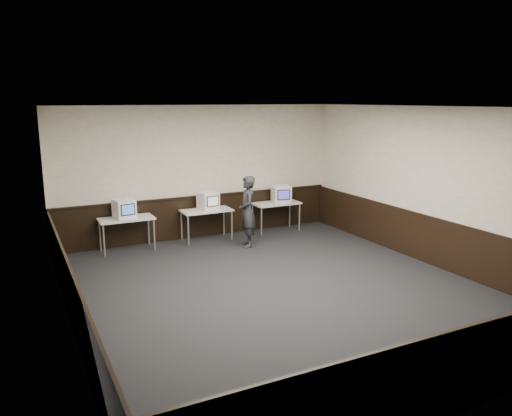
{
  "coord_description": "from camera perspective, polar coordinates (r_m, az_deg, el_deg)",
  "views": [
    {
      "loc": [
        -4.11,
        -7.33,
        3.33
      ],
      "look_at": [
        0.33,
        1.6,
        1.15
      ],
      "focal_mm": 35.0,
      "sensor_mm": 36.0,
      "label": 1
    }
  ],
  "objects": [
    {
      "name": "wainscot_right",
      "position": [
        10.92,
        18.91,
        -3.37
      ],
      "size": [
        0.04,
        7.98,
        1.0
      ],
      "primitive_type": "cube",
      "color": "black",
      "rests_on": "right_wall"
    },
    {
      "name": "floor",
      "position": [
        9.04,
        2.68,
        -9.3
      ],
      "size": [
        8.0,
        8.0,
        0.0
      ],
      "primitive_type": "plane",
      "color": "black",
      "rests_on": "ground"
    },
    {
      "name": "wainscot_front",
      "position": [
        6.01,
        22.35,
        -16.77
      ],
      "size": [
        6.98,
        0.04,
        1.0
      ],
      "primitive_type": "cube",
      "color": "black",
      "rests_on": "front_wall"
    },
    {
      "name": "right_wall",
      "position": [
        10.7,
        19.39,
        2.33
      ],
      "size": [
        0.0,
        8.0,
        8.0
      ],
      "primitive_type": "plane",
      "rotation": [
        1.57,
        0.0,
        -1.57
      ],
      "color": "#BDB6A6",
      "rests_on": "ground"
    },
    {
      "name": "emac_center",
      "position": [
        11.96,
        -5.49,
        0.84
      ],
      "size": [
        0.48,
        0.5,
        0.42
      ],
      "rotation": [
        0.0,
        0.0,
        0.15
      ],
      "color": "white",
      "rests_on": "desk_center"
    },
    {
      "name": "ceiling",
      "position": [
        8.4,
        2.9,
        11.43
      ],
      "size": [
        8.0,
        8.0,
        0.0
      ],
      "primitive_type": "plane",
      "rotation": [
        3.14,
        0.0,
        0.0
      ],
      "color": "white",
      "rests_on": "back_wall"
    },
    {
      "name": "front_wall",
      "position": [
        5.56,
        23.43,
        -6.84
      ],
      "size": [
        7.0,
        0.0,
        7.0
      ],
      "primitive_type": "plane",
      "rotation": [
        -1.57,
        0.0,
        0.0
      ],
      "color": "#BDB6A6",
      "rests_on": "ground"
    },
    {
      "name": "emac_right",
      "position": [
        12.7,
        2.9,
        1.61
      ],
      "size": [
        0.53,
        0.55,
        0.44
      ],
      "rotation": [
        0.0,
        0.0,
        -0.23
      ],
      "color": "white",
      "rests_on": "desk_right"
    },
    {
      "name": "desk_right",
      "position": [
        12.75,
        2.32,
        0.32
      ],
      "size": [
        1.2,
        0.6,
        0.75
      ],
      "color": "silver",
      "rests_on": "ground"
    },
    {
      "name": "emac_left",
      "position": [
        11.39,
        -14.83,
        -0.09
      ],
      "size": [
        0.49,
        0.51,
        0.42
      ],
      "rotation": [
        0.0,
        0.0,
        0.16
      ],
      "color": "white",
      "rests_on": "desk_left"
    },
    {
      "name": "desk_left",
      "position": [
        11.46,
        -14.6,
        -1.45
      ],
      "size": [
        1.2,
        0.6,
        0.75
      ],
      "color": "silver",
      "rests_on": "ground"
    },
    {
      "name": "wainscot_rail",
      "position": [
        12.23,
        -6.32,
        1.37
      ],
      "size": [
        6.98,
        0.06,
        0.04
      ],
      "primitive_type": "cube",
      "color": "black",
      "rests_on": "wainscot_back"
    },
    {
      "name": "person",
      "position": [
        11.38,
        -0.99,
        -0.41
      ],
      "size": [
        0.54,
        0.68,
        1.64
      ],
      "primitive_type": "imported",
      "rotation": [
        0.0,
        0.0,
        -1.84
      ],
      "color": "#25262A",
      "rests_on": "ground"
    },
    {
      "name": "desk_center",
      "position": [
        11.97,
        -5.68,
        -0.52
      ],
      "size": [
        1.2,
        0.6,
        0.75
      ],
      "color": "silver",
      "rests_on": "ground"
    },
    {
      "name": "left_wall",
      "position": [
        7.55,
        -21.1,
        -1.74
      ],
      "size": [
        0.0,
        8.0,
        8.0
      ],
      "primitive_type": "plane",
      "rotation": [
        1.57,
        0.0,
        1.57
      ],
      "color": "#BDB6A6",
      "rests_on": "ground"
    },
    {
      "name": "back_wall",
      "position": [
        12.17,
        -6.45,
        4.08
      ],
      "size": [
        7.0,
        0.0,
        7.0
      ],
      "primitive_type": "plane",
      "rotation": [
        1.57,
        0.0,
        0.0
      ],
      "color": "#BDB6A6",
      "rests_on": "ground"
    },
    {
      "name": "wainscot_back",
      "position": [
        12.36,
        -6.29,
        -0.98
      ],
      "size": [
        6.98,
        0.04,
        1.0
      ],
      "primitive_type": "cube",
      "color": "black",
      "rests_on": "back_wall"
    },
    {
      "name": "wainscot_left",
      "position": [
        7.88,
        -20.33,
        -9.51
      ],
      "size": [
        0.04,
        7.98,
        1.0
      ],
      "primitive_type": "cube",
      "color": "black",
      "rests_on": "left_wall"
    }
  ]
}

